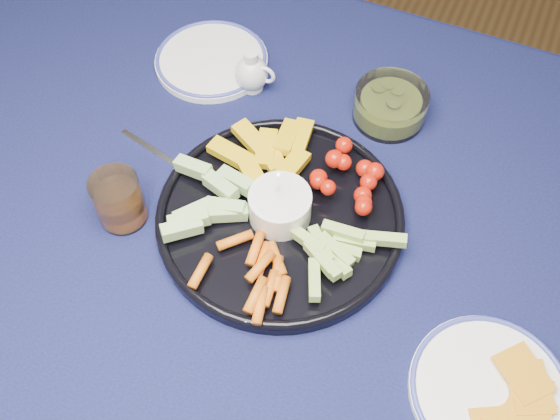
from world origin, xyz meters
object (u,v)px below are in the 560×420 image
at_px(crudite_platter, 278,213).
at_px(juice_tumbler, 120,202).
at_px(creamer_pitcher, 252,73).
at_px(cheese_plate, 491,391).
at_px(pickle_bowl, 390,106).
at_px(side_plate_extra, 211,60).
at_px(dining_table, 275,221).

relative_size(crudite_platter, juice_tumbler, 4.31).
bearing_deg(creamer_pitcher, cheese_plate, -35.76).
distance_m(crudite_platter, cheese_plate, 0.40).
distance_m(creamer_pitcher, pickle_bowl, 0.26).
relative_size(creamer_pitcher, side_plate_extra, 0.39).
bearing_deg(dining_table, creamer_pitcher, 124.10).
relative_size(pickle_bowl, side_plate_extra, 0.60).
distance_m(juice_tumbler, side_plate_extra, 0.38).
height_order(creamer_pitcher, pickle_bowl, creamer_pitcher).
bearing_deg(cheese_plate, pickle_bowl, 124.13).
bearing_deg(dining_table, cheese_plate, -24.75).
bearing_deg(side_plate_extra, dining_table, -43.97).
bearing_deg(side_plate_extra, cheese_plate, -32.95).
bearing_deg(cheese_plate, creamer_pitcher, 144.24).
distance_m(dining_table, creamer_pitcher, 0.28).
relative_size(pickle_bowl, cheese_plate, 0.59).
relative_size(creamer_pitcher, juice_tumbler, 0.92).
xyz_separation_m(cheese_plate, side_plate_extra, (-0.65, 0.42, -0.00)).
bearing_deg(crudite_platter, cheese_plate, -20.03).
height_order(crudite_platter, juice_tumbler, crudite_platter).
distance_m(dining_table, pickle_bowl, 0.29).
height_order(dining_table, creamer_pitcher, creamer_pitcher).
height_order(cheese_plate, juice_tumbler, juice_tumbler).
relative_size(dining_table, juice_tumbler, 18.08).
height_order(creamer_pitcher, cheese_plate, creamer_pitcher).
relative_size(crudite_platter, creamer_pitcher, 4.70).
height_order(dining_table, side_plate_extra, side_plate_extra).
height_order(juice_tumbler, side_plate_extra, juice_tumbler).
bearing_deg(juice_tumbler, side_plate_extra, 95.48).
distance_m(pickle_bowl, juice_tumbler, 0.50).
distance_m(crudite_platter, side_plate_extra, 0.39).
xyz_separation_m(dining_table, juice_tumbler, (-0.20, -0.14, 0.13)).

